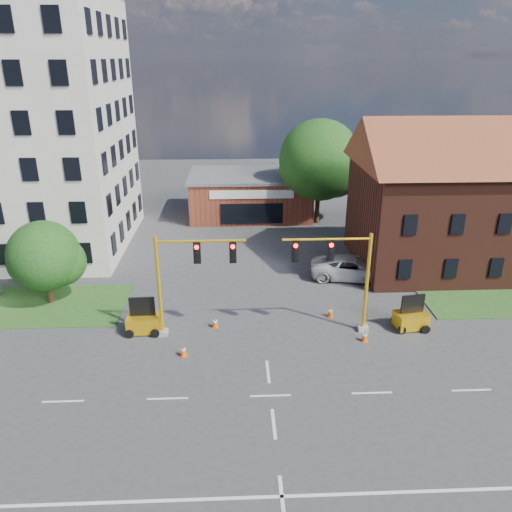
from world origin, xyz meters
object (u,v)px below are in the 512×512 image
trailer_east (411,318)px  pickup_white (352,268)px  signal_mast_west (187,274)px  trailer_west (144,322)px  signal_mast_east (340,271)px

trailer_east → pickup_white: (-1.96, 7.44, 0.17)m
signal_mast_west → trailer_west: bearing=171.8°
signal_mast_west → trailer_west: signal_mast_west is taller
signal_mast_east → trailer_west: signal_mast_east is taller
signal_mast_west → signal_mast_east: (8.71, 0.00, 0.00)m
trailer_west → pickup_white: 15.85m
signal_mast_east → pickup_white: 8.59m
trailer_east → pickup_white: trailer_east is taller
pickup_white → trailer_west: bearing=126.9°
trailer_west → pickup_white: trailer_west is taller
signal_mast_west → trailer_west: 4.30m
signal_mast_east → trailer_west: 11.97m
signal_mast_west → trailer_east: 13.68m
signal_mast_west → trailer_east: signal_mast_west is taller
signal_mast_west → signal_mast_east: size_ratio=1.00×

